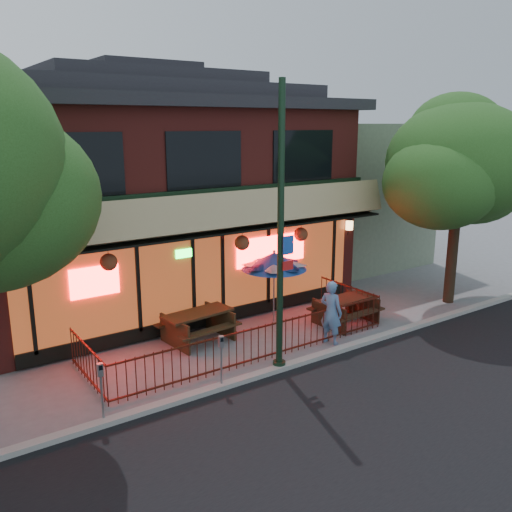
# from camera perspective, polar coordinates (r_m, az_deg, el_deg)

# --- Properties ---
(ground) EXTENTS (80.00, 80.00, 0.00)m
(ground) POSITION_cam_1_polar(r_m,az_deg,el_deg) (14.23, 1.46, -11.18)
(ground) COLOR gray
(ground) RESTS_ON ground
(asphalt_street) EXTENTS (80.00, 11.00, 0.00)m
(asphalt_street) POSITION_cam_1_polar(r_m,az_deg,el_deg) (10.65, 22.31, -21.68)
(asphalt_street) COLOR black
(asphalt_street) RESTS_ON ground
(curb) EXTENTS (80.00, 0.25, 0.12)m
(curb) POSITION_cam_1_polar(r_m,az_deg,el_deg) (13.84, 2.70, -11.66)
(curb) COLOR #999993
(curb) RESTS_ON ground
(restaurant_building) EXTENTS (12.96, 9.49, 8.05)m
(restaurant_building) POSITION_cam_1_polar(r_m,az_deg,el_deg) (19.20, -11.14, 7.91)
(restaurant_building) COLOR maroon
(restaurant_building) RESTS_ON ground
(neighbor_building) EXTENTS (6.00, 7.00, 6.00)m
(neighbor_building) POSITION_cam_1_polar(r_m,az_deg,el_deg) (24.76, 7.96, 6.67)
(neighbor_building) COLOR gray
(neighbor_building) RESTS_ON ground
(patio_fence) EXTENTS (8.44, 2.62, 1.00)m
(patio_fence) POSITION_cam_1_polar(r_m,az_deg,el_deg) (14.35, 0.28, -8.20)
(patio_fence) COLOR #3E150D
(patio_fence) RESTS_ON ground
(street_light) EXTENTS (0.43, 0.32, 7.00)m
(street_light) POSITION_cam_1_polar(r_m,az_deg,el_deg) (12.90, 2.60, 0.99)
(street_light) COLOR black
(street_light) RESTS_ON ground
(street_tree_right) EXTENTS (4.80, 4.80, 7.02)m
(street_tree_right) POSITION_cam_1_polar(r_m,az_deg,el_deg) (19.16, 20.62, 9.78)
(street_tree_right) COLOR #2F2317
(street_tree_right) RESTS_ON ground
(picnic_table_left) EXTENTS (2.13, 1.72, 0.85)m
(picnic_table_left) POSITION_cam_1_polar(r_m,az_deg,el_deg) (15.47, -6.13, -6.92)
(picnic_table_left) COLOR #3A2815
(picnic_table_left) RESTS_ON ground
(picnic_table_right) EXTENTS (1.99, 1.56, 0.82)m
(picnic_table_right) POSITION_cam_1_polar(r_m,az_deg,el_deg) (16.90, 9.43, -5.28)
(picnic_table_right) COLOR #392114
(picnic_table_right) RESTS_ON ground
(patio_umbrella) EXTENTS (2.00, 2.00, 2.28)m
(patio_umbrella) POSITION_cam_1_polar(r_m,az_deg,el_deg) (16.46, 1.91, -0.50)
(patio_umbrella) COLOR gray
(patio_umbrella) RESTS_ON ground
(pedestrian) EXTENTS (0.63, 0.77, 1.82)m
(pedestrian) POSITION_cam_1_polar(r_m,az_deg,el_deg) (15.24, 7.90, -5.90)
(pedestrian) COLOR #5378A6
(pedestrian) RESTS_ON ground
(parking_meter_near) EXTENTS (0.13, 0.11, 1.30)m
(parking_meter_near) POSITION_cam_1_polar(r_m,az_deg,el_deg) (12.64, -3.69, -10.16)
(parking_meter_near) COLOR gray
(parking_meter_near) RESTS_ON ground
(parking_meter_far) EXTENTS (0.13, 0.11, 1.33)m
(parking_meter_far) POSITION_cam_1_polar(r_m,az_deg,el_deg) (11.66, -15.99, -12.73)
(parking_meter_far) COLOR gray
(parking_meter_far) RESTS_ON ground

